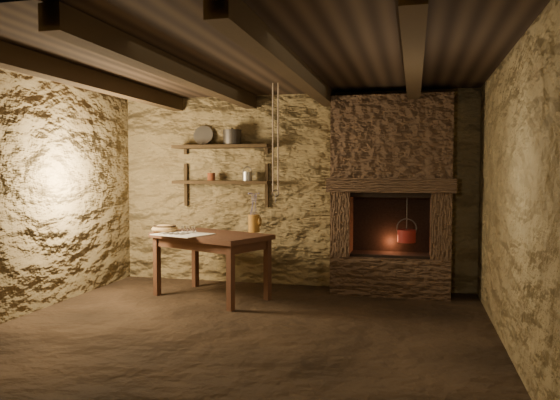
% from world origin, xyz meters
% --- Properties ---
extents(floor, '(4.50, 4.50, 0.00)m').
position_xyz_m(floor, '(0.00, 0.00, 0.00)').
color(floor, black).
rests_on(floor, ground).
extents(back_wall, '(4.50, 0.04, 2.40)m').
position_xyz_m(back_wall, '(0.00, 2.00, 1.20)').
color(back_wall, brown).
rests_on(back_wall, floor).
extents(front_wall, '(4.50, 0.04, 2.40)m').
position_xyz_m(front_wall, '(0.00, -2.00, 1.20)').
color(front_wall, brown).
rests_on(front_wall, floor).
extents(left_wall, '(0.04, 4.00, 2.40)m').
position_xyz_m(left_wall, '(-2.25, 0.00, 1.20)').
color(left_wall, brown).
rests_on(left_wall, floor).
extents(right_wall, '(0.04, 4.00, 2.40)m').
position_xyz_m(right_wall, '(2.25, 0.00, 1.20)').
color(right_wall, brown).
rests_on(right_wall, floor).
extents(ceiling, '(4.50, 4.00, 0.04)m').
position_xyz_m(ceiling, '(0.00, 0.00, 2.40)').
color(ceiling, black).
rests_on(ceiling, back_wall).
extents(beam_far_left, '(0.14, 3.95, 0.16)m').
position_xyz_m(beam_far_left, '(-1.50, 0.00, 2.31)').
color(beam_far_left, black).
rests_on(beam_far_left, ceiling).
extents(beam_mid_left, '(0.14, 3.95, 0.16)m').
position_xyz_m(beam_mid_left, '(-0.50, 0.00, 2.31)').
color(beam_mid_left, black).
rests_on(beam_mid_left, ceiling).
extents(beam_mid_right, '(0.14, 3.95, 0.16)m').
position_xyz_m(beam_mid_right, '(0.50, 0.00, 2.31)').
color(beam_mid_right, black).
rests_on(beam_mid_right, ceiling).
extents(beam_far_right, '(0.14, 3.95, 0.16)m').
position_xyz_m(beam_far_right, '(1.50, 0.00, 2.31)').
color(beam_far_right, black).
rests_on(beam_far_right, ceiling).
extents(shelf_lower, '(1.25, 0.30, 0.04)m').
position_xyz_m(shelf_lower, '(-0.85, 1.84, 1.30)').
color(shelf_lower, black).
rests_on(shelf_lower, back_wall).
extents(shelf_upper, '(1.25, 0.30, 0.04)m').
position_xyz_m(shelf_upper, '(-0.85, 1.84, 1.75)').
color(shelf_upper, black).
rests_on(shelf_upper, back_wall).
extents(hearth, '(1.43, 0.51, 2.30)m').
position_xyz_m(hearth, '(1.25, 1.77, 1.23)').
color(hearth, '#3A271D').
rests_on(hearth, floor).
extents(work_table, '(1.47, 1.19, 0.73)m').
position_xyz_m(work_table, '(-0.71, 1.08, 0.39)').
color(work_table, black).
rests_on(work_table, floor).
extents(linen_cloth, '(0.69, 0.62, 0.01)m').
position_xyz_m(linen_cloth, '(-0.98, 0.91, 0.74)').
color(linen_cloth, white).
rests_on(linen_cloth, work_table).
extents(pewter_cutlery_row, '(0.51, 0.33, 0.01)m').
position_xyz_m(pewter_cutlery_row, '(-0.98, 0.89, 0.75)').
color(pewter_cutlery_row, gray).
rests_on(pewter_cutlery_row, linen_cloth).
extents(drinking_glasses, '(0.18, 0.05, 0.07)m').
position_xyz_m(drinking_glasses, '(-0.96, 1.02, 0.78)').
color(drinking_glasses, white).
rests_on(drinking_glasses, linen_cloth).
extents(stoneware_jug, '(0.16, 0.16, 0.47)m').
position_xyz_m(stoneware_jug, '(-0.28, 1.34, 0.93)').
color(stoneware_jug, '#945C1C').
rests_on(stoneware_jug, work_table).
extents(wooden_bowl, '(0.32, 0.32, 0.11)m').
position_xyz_m(wooden_bowl, '(-1.29, 1.10, 0.77)').
color(wooden_bowl, '#A47D47').
rests_on(wooden_bowl, work_table).
extents(iron_stockpot, '(0.27, 0.27, 0.17)m').
position_xyz_m(iron_stockpot, '(-0.71, 1.84, 1.85)').
color(iron_stockpot, '#2B2826').
rests_on(iron_stockpot, shelf_upper).
extents(tin_pan, '(0.27, 0.13, 0.26)m').
position_xyz_m(tin_pan, '(-1.14, 1.94, 1.90)').
color(tin_pan, '#9D9E99').
rests_on(tin_pan, shelf_upper).
extents(small_kettle, '(0.18, 0.15, 0.17)m').
position_xyz_m(small_kettle, '(-0.52, 1.84, 1.38)').
color(small_kettle, '#9D9E99').
rests_on(small_kettle, shelf_lower).
extents(rusty_tin, '(0.10, 0.10, 0.10)m').
position_xyz_m(rusty_tin, '(-1.00, 1.84, 1.37)').
color(rusty_tin, '#501F10').
rests_on(rusty_tin, shelf_lower).
extents(red_pot, '(0.26, 0.26, 0.54)m').
position_xyz_m(red_pot, '(1.44, 1.72, 0.70)').
color(red_pot, maroon).
rests_on(red_pot, hearth).
extents(hanging_ropes, '(0.08, 0.08, 1.20)m').
position_xyz_m(hanging_ropes, '(0.05, 1.05, 1.80)').
color(hanging_ropes, tan).
rests_on(hanging_ropes, ceiling).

